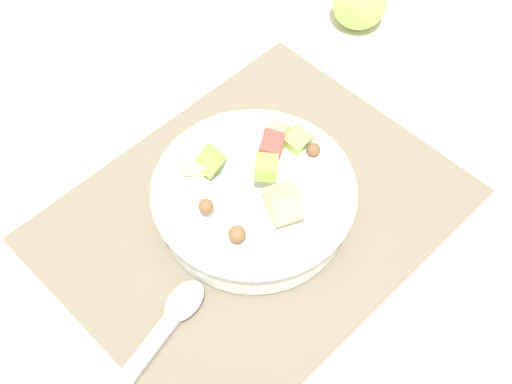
# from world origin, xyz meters

# --- Properties ---
(ground_plane) EXTENTS (2.40, 2.40, 0.00)m
(ground_plane) POSITION_xyz_m (0.00, 0.00, 0.00)
(ground_plane) COLOR silver
(placemat) EXTENTS (0.47, 0.37, 0.01)m
(placemat) POSITION_xyz_m (0.00, 0.00, 0.00)
(placemat) COLOR #756B56
(placemat) RESTS_ON ground_plane
(salad_bowl) EXTENTS (0.24, 0.24, 0.09)m
(salad_bowl) POSITION_xyz_m (0.00, 0.00, 0.04)
(salad_bowl) COLOR white
(salad_bowl) RESTS_ON placemat
(serving_spoon) EXTENTS (0.21, 0.07, 0.01)m
(serving_spoon) POSITION_xyz_m (-0.18, -0.04, 0.01)
(serving_spoon) COLOR #B7B7BC
(serving_spoon) RESTS_ON placemat
(whole_apple) EXTENTS (0.08, 0.08, 0.09)m
(whole_apple) POSITION_xyz_m (0.34, 0.13, 0.04)
(whole_apple) COLOR #9EC656
(whole_apple) RESTS_ON ground_plane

